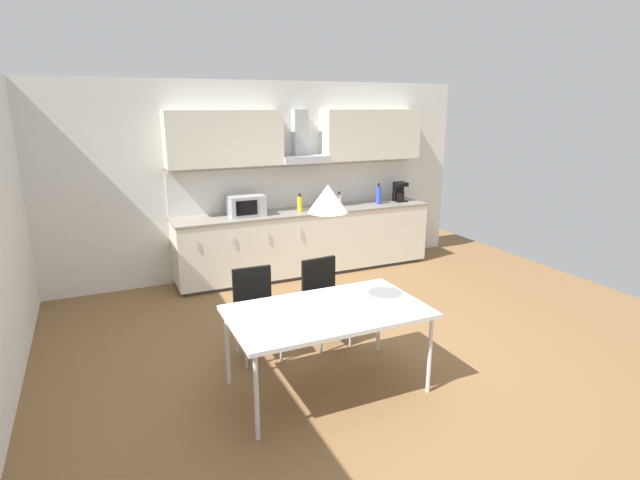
{
  "coord_description": "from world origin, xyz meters",
  "views": [
    {
      "loc": [
        -2.01,
        -3.94,
        2.39
      ],
      "look_at": [
        0.11,
        0.71,
        1.0
      ],
      "focal_mm": 28.0,
      "sensor_mm": 36.0,
      "label": 1
    }
  ],
  "objects_px": {
    "bottle_yellow": "(300,204)",
    "bottle_blue": "(378,195)",
    "chair_far_right": "(324,292)",
    "pendant_lamp": "(328,198)",
    "dining_table": "(327,314)",
    "bottle_white": "(339,200)",
    "bottle_red": "(322,201)",
    "chair_far_left": "(255,303)",
    "coffee_maker": "(399,192)",
    "microwave": "(246,205)"
  },
  "relations": [
    {
      "from": "bottle_yellow",
      "to": "dining_table",
      "type": "bearing_deg",
      "value": -108.02
    },
    {
      "from": "bottle_yellow",
      "to": "bottle_blue",
      "type": "relative_size",
      "value": 0.81
    },
    {
      "from": "microwave",
      "to": "coffee_maker",
      "type": "bearing_deg",
      "value": 0.61
    },
    {
      "from": "dining_table",
      "to": "bottle_yellow",
      "type": "bearing_deg",
      "value": 71.98
    },
    {
      "from": "bottle_red",
      "to": "bottle_blue",
      "type": "xyz_separation_m",
      "value": [
        0.9,
        -0.08,
        0.04
      ]
    },
    {
      "from": "bottle_red",
      "to": "bottle_white",
      "type": "xyz_separation_m",
      "value": [
        0.27,
        -0.0,
        -0.01
      ]
    },
    {
      "from": "bottle_yellow",
      "to": "pendant_lamp",
      "type": "height_order",
      "value": "pendant_lamp"
    },
    {
      "from": "coffee_maker",
      "to": "bottle_blue",
      "type": "relative_size",
      "value": 0.95
    },
    {
      "from": "microwave",
      "to": "dining_table",
      "type": "distance_m",
      "value": 2.99
    },
    {
      "from": "bottle_yellow",
      "to": "chair_far_left",
      "type": "relative_size",
      "value": 0.29
    },
    {
      "from": "coffee_maker",
      "to": "bottle_white",
      "type": "relative_size",
      "value": 1.37
    },
    {
      "from": "coffee_maker",
      "to": "dining_table",
      "type": "height_order",
      "value": "coffee_maker"
    },
    {
      "from": "coffee_maker",
      "to": "chair_far_right",
      "type": "xyz_separation_m",
      "value": [
        -2.29,
        -2.13,
        -0.55
      ]
    },
    {
      "from": "microwave",
      "to": "bottle_white",
      "type": "bearing_deg",
      "value": 1.57
    },
    {
      "from": "bottle_white",
      "to": "dining_table",
      "type": "relative_size",
      "value": 0.13
    },
    {
      "from": "microwave",
      "to": "pendant_lamp",
      "type": "xyz_separation_m",
      "value": [
        -0.18,
        -2.96,
        0.6
      ]
    },
    {
      "from": "chair_far_left",
      "to": "bottle_white",
      "type": "bearing_deg",
      "value": 47.29
    },
    {
      "from": "microwave",
      "to": "chair_far_left",
      "type": "bearing_deg",
      "value": -104.55
    },
    {
      "from": "coffee_maker",
      "to": "chair_far_left",
      "type": "height_order",
      "value": "coffee_maker"
    },
    {
      "from": "coffee_maker",
      "to": "bottle_blue",
      "type": "distance_m",
      "value": 0.42
    },
    {
      "from": "chair_far_right",
      "to": "chair_far_left",
      "type": "relative_size",
      "value": 1.0
    },
    {
      "from": "bottle_yellow",
      "to": "bottle_red",
      "type": "relative_size",
      "value": 1.09
    },
    {
      "from": "bottle_white",
      "to": "chair_far_right",
      "type": "xyz_separation_m",
      "value": [
        -1.25,
        -2.14,
        -0.5
      ]
    },
    {
      "from": "coffee_maker",
      "to": "dining_table",
      "type": "relative_size",
      "value": 0.18
    },
    {
      "from": "microwave",
      "to": "bottle_blue",
      "type": "height_order",
      "value": "bottle_blue"
    },
    {
      "from": "bottle_red",
      "to": "pendant_lamp",
      "type": "height_order",
      "value": "pendant_lamp"
    },
    {
      "from": "bottle_white",
      "to": "chair_far_right",
      "type": "distance_m",
      "value": 2.53
    },
    {
      "from": "microwave",
      "to": "bottle_white",
      "type": "xyz_separation_m",
      "value": [
        1.43,
        0.04,
        -0.05
      ]
    },
    {
      "from": "bottle_white",
      "to": "bottle_red",
      "type": "bearing_deg",
      "value": 179.01
    },
    {
      "from": "chair_far_right",
      "to": "bottle_white",
      "type": "bearing_deg",
      "value": 59.77
    },
    {
      "from": "bottle_yellow",
      "to": "dining_table",
      "type": "xyz_separation_m",
      "value": [
        -0.95,
        -2.92,
        -0.35
      ]
    },
    {
      "from": "chair_far_right",
      "to": "pendant_lamp",
      "type": "xyz_separation_m",
      "value": [
        -0.36,
        -0.86,
        1.15
      ]
    },
    {
      "from": "coffee_maker",
      "to": "bottle_blue",
      "type": "height_order",
      "value": "bottle_blue"
    },
    {
      "from": "dining_table",
      "to": "chair_far_right",
      "type": "relative_size",
      "value": 1.89
    },
    {
      "from": "bottle_blue",
      "to": "chair_far_right",
      "type": "distance_m",
      "value": 2.85
    },
    {
      "from": "chair_far_right",
      "to": "chair_far_left",
      "type": "height_order",
      "value": "same"
    },
    {
      "from": "bottle_blue",
      "to": "chair_far_left",
      "type": "height_order",
      "value": "bottle_blue"
    },
    {
      "from": "coffee_maker",
      "to": "bottle_red",
      "type": "relative_size",
      "value": 1.29
    },
    {
      "from": "dining_table",
      "to": "bottle_blue",
      "type": "bearing_deg",
      "value": 52.57
    },
    {
      "from": "dining_table",
      "to": "chair_far_left",
      "type": "height_order",
      "value": "chair_far_left"
    },
    {
      "from": "coffee_maker",
      "to": "chair_far_left",
      "type": "relative_size",
      "value": 0.34
    },
    {
      "from": "bottle_white",
      "to": "bottle_blue",
      "type": "bearing_deg",
      "value": -6.43
    },
    {
      "from": "bottle_yellow",
      "to": "chair_far_right",
      "type": "relative_size",
      "value": 0.29
    },
    {
      "from": "bottle_blue",
      "to": "bottle_yellow",
      "type": "bearing_deg",
      "value": -179.55
    },
    {
      "from": "coffee_maker",
      "to": "bottle_blue",
      "type": "xyz_separation_m",
      "value": [
        -0.41,
        -0.06,
        -0.01
      ]
    },
    {
      "from": "bottle_blue",
      "to": "dining_table",
      "type": "distance_m",
      "value": 3.71
    },
    {
      "from": "bottle_red",
      "to": "chair_far_left",
      "type": "distance_m",
      "value": 2.79
    },
    {
      "from": "chair_far_right",
      "to": "pendant_lamp",
      "type": "distance_m",
      "value": 1.48
    },
    {
      "from": "microwave",
      "to": "chair_far_right",
      "type": "bearing_deg",
      "value": -85.01
    },
    {
      "from": "coffee_maker",
      "to": "chair_far_left",
      "type": "xyz_separation_m",
      "value": [
        -3.02,
        -2.13,
        -0.55
      ]
    }
  ]
}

